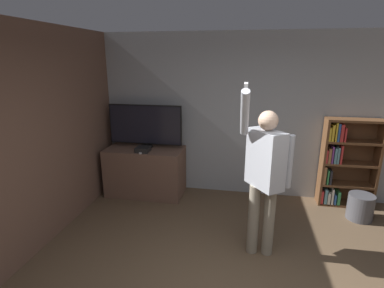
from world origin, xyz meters
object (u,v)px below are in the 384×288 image
object	(u,v)px
television	(145,125)
bookshelf	(343,163)
person	(265,171)
waste_bin	(360,207)
game_console	(143,149)

from	to	relation	value
television	bookshelf	distance (m)	3.23
bookshelf	person	bearing A→B (deg)	-129.90
waste_bin	game_console	bearing A→B (deg)	178.69
television	game_console	world-z (taller)	television
game_console	bookshelf	world-z (taller)	bookshelf
game_console	television	bearing A→B (deg)	97.45
person	waste_bin	bearing A→B (deg)	89.86
bookshelf	waste_bin	world-z (taller)	bookshelf
person	waste_bin	world-z (taller)	person
bookshelf	person	world-z (taller)	person
game_console	person	bearing A→B (deg)	-31.95
television	game_console	size ratio (longest dim) A/B	5.73
bookshelf	waste_bin	distance (m)	0.70
television	person	xyz separation A→B (m)	(1.90, -1.42, -0.13)
bookshelf	person	distance (m)	2.04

